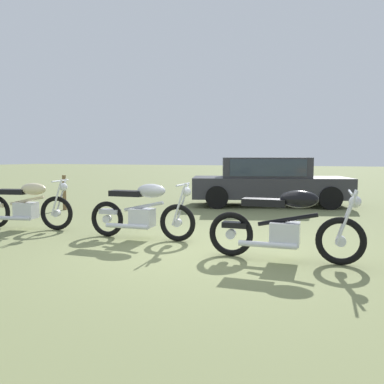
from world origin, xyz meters
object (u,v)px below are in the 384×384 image
car_charcoal (268,179)px  fence_post_wooden (64,193)px  motorcycle_silver (142,211)px  motorcycle_black (285,226)px  motorcycle_cream (26,205)px

car_charcoal → fence_post_wooden: (-4.96, -3.03, -0.32)m
motorcycle_silver → fence_post_wooden: bearing=142.4°
fence_post_wooden → motorcycle_black: bearing=-25.8°
motorcycle_black → fence_post_wooden: 7.12m
motorcycle_cream → motorcycle_black: bearing=-18.1°
motorcycle_cream → car_charcoal: 6.77m
motorcycle_cream → fence_post_wooden: 2.88m
motorcycle_silver → fence_post_wooden: 4.63m
motorcycle_black → fence_post_wooden: motorcycle_black is taller
motorcycle_silver → motorcycle_black: 2.62m
motorcycle_black → car_charcoal: bearing=100.1°
motorcycle_cream → fence_post_wooden: (-1.23, 2.61, -0.00)m
motorcycle_silver → motorcycle_black: (2.56, -0.54, 0.00)m
motorcycle_black → fence_post_wooden: bearing=151.0°
motorcycle_cream → motorcycle_black: (5.18, -0.50, 0.01)m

